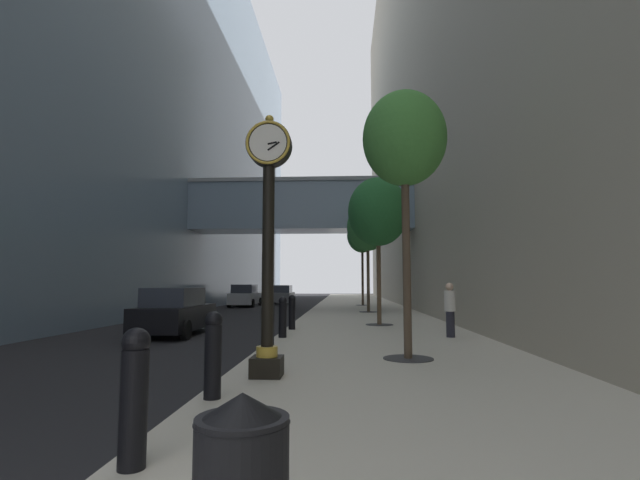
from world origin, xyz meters
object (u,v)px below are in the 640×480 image
Objects in this scene: street_tree_mid_near at (378,212)px; pedestrian_walking at (450,308)px; street_tree_near at (404,141)px; bollard_second at (213,353)px; bollard_fourth at (269,323)px; bollard_sixth at (292,311)px; car_grey_mid at (282,295)px; bollard_fifth at (283,316)px; street_clock at (268,229)px; car_black_near at (175,312)px; bollard_nearest at (134,394)px; street_tree_far at (362,236)px; car_silver_far at (245,296)px; street_tree_mid_far at (368,228)px.

street_tree_mid_near reaches higher than pedestrian_walking.
street_tree_near is 6.13m from pedestrian_walking.
bollard_second is 9.46m from pedestrian_walking.
bollard_fourth is 5.04m from bollard_sixth.
car_grey_mid reaches higher than bollard_sixth.
bollard_second is 5.04m from bollard_fourth.
bollard_fifth is 6.63m from street_tree_near.
street_clock is 0.80× the size of street_tree_mid_near.
car_black_near is at bearing -158.88° from street_tree_mid_near.
car_grey_mid reaches higher than bollard_second.
bollard_nearest is at bearing -90.00° from bollard_fifth.
bollard_sixth is at bearing -99.95° from street_tree_far.
street_tree_mid_near is 20.04m from car_silver_far.
bollard_fourth and bollard_fifth have the same top height.
bollard_nearest is 31.94m from street_tree_far.
street_tree_far is (3.30, 28.90, 4.70)m from bollard_second.
car_black_near is (-4.01, 9.27, 0.00)m from bollard_second.
street_tree_near reaches higher than street_clock.
car_grey_mid is (-8.71, 25.64, -0.23)m from pedestrian_walking.
bollard_fifth is at bearing -104.31° from street_tree_mid_far.
street_clock is at bearing -82.78° from car_grey_mid.
bollard_nearest is 0.21× the size of street_tree_mid_near.
bollard_second is at bearing -96.51° from street_tree_far.
street_tree_far is at bearing 81.21° from bollard_fifth.
street_tree_mid_near is at bearing 53.93° from bollard_fifth.
car_black_near is 1.03× the size of car_grey_mid.
street_tree_far reaches higher than car_black_near.
street_tree_mid_near is (3.30, 4.53, 3.92)m from bollard_fifth.
street_tree_mid_near is at bearing -90.00° from street_tree_far.
bollard_fifth is 5.20m from pedestrian_walking.
street_tree_far is 1.48× the size of car_silver_far.
car_black_near is at bearing -123.07° from street_tree_mid_far.
street_tree_far is 21.47m from car_black_near.
car_silver_far is (-11.11, 21.54, -0.19)m from pedestrian_walking.
street_tree_far reaches higher than bollard_fourth.
car_black_near is (-4.01, -0.82, 0.00)m from bollard_sixth.
street_tree_mid_near is 0.94× the size of street_tree_mid_far.
pedestrian_walking is at bearing 66.02° from street_tree_near.
car_grey_mid is (-6.83, 29.87, -4.25)m from street_tree_near.
street_tree_mid_far is 8.41m from street_tree_far.
bollard_fourth is 24.54m from street_tree_far.
car_grey_mid is at bearing 145.70° from street_tree_far.
bollard_fifth is (0.00, 2.52, 0.00)m from bollard_fourth.
street_tree_mid_far reaches higher than bollard_fifth.
street_tree_mid_far is at bearing 90.00° from street_tree_near.
street_tree_near reaches higher than street_tree_mid_near.
street_tree_far reaches higher than bollard_second.
street_clock is at bearing -98.37° from street_tree_mid_far.
bollard_second is at bearing -107.93° from street_clock.
street_clock is at bearing 82.83° from bollard_nearest.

